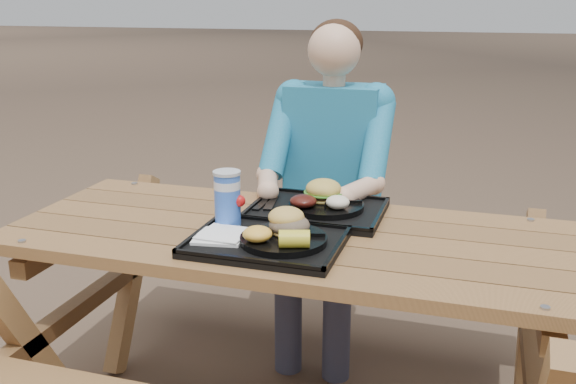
% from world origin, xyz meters
% --- Properties ---
extents(picnic_table, '(1.80, 1.49, 0.75)m').
position_xyz_m(picnic_table, '(0.00, 0.00, 0.38)').
color(picnic_table, '#999999').
rests_on(picnic_table, ground).
extents(tray_near, '(0.45, 0.35, 0.02)m').
position_xyz_m(tray_near, '(-0.02, -0.15, 0.76)').
color(tray_near, black).
rests_on(tray_near, picnic_table).
extents(tray_far, '(0.45, 0.35, 0.02)m').
position_xyz_m(tray_far, '(0.05, 0.19, 0.76)').
color(tray_far, black).
rests_on(tray_far, picnic_table).
extents(plate_near, '(0.26, 0.26, 0.02)m').
position_xyz_m(plate_near, '(0.03, -0.15, 0.78)').
color(plate_near, black).
rests_on(plate_near, tray_near).
extents(plate_far, '(0.26, 0.26, 0.02)m').
position_xyz_m(plate_far, '(0.08, 0.20, 0.78)').
color(plate_far, black).
rests_on(plate_far, tray_far).
extents(napkin_stack, '(0.17, 0.17, 0.02)m').
position_xyz_m(napkin_stack, '(-0.16, -0.17, 0.78)').
color(napkin_stack, white).
rests_on(napkin_stack, tray_near).
extents(soda_cup, '(0.08, 0.08, 0.17)m').
position_xyz_m(soda_cup, '(-0.18, -0.05, 0.85)').
color(soda_cup, blue).
rests_on(soda_cup, tray_near).
extents(condiment_bbq, '(0.05, 0.05, 0.03)m').
position_xyz_m(condiment_bbq, '(-0.03, -0.03, 0.78)').
color(condiment_bbq, '#320805').
rests_on(condiment_bbq, tray_near).
extents(condiment_mustard, '(0.06, 0.06, 0.03)m').
position_xyz_m(condiment_mustard, '(0.03, -0.02, 0.79)').
color(condiment_mustard, '#F2AB1A').
rests_on(condiment_mustard, tray_near).
extents(sandwich, '(0.12, 0.12, 0.12)m').
position_xyz_m(sandwich, '(0.04, -0.12, 0.85)').
color(sandwich, '#E1B04F').
rests_on(sandwich, plate_near).
extents(mac_cheese, '(0.09, 0.09, 0.04)m').
position_xyz_m(mac_cheese, '(-0.03, -0.21, 0.81)').
color(mac_cheese, yellow).
rests_on(mac_cheese, plate_near).
extents(corn_cob, '(0.11, 0.11, 0.05)m').
position_xyz_m(corn_cob, '(0.09, -0.23, 0.82)').
color(corn_cob, yellow).
rests_on(corn_cob, plate_near).
extents(cutlery_far, '(0.06, 0.18, 0.01)m').
position_xyz_m(cutlery_far, '(-0.12, 0.20, 0.77)').
color(cutlery_far, black).
rests_on(cutlery_far, tray_far).
extents(burger, '(0.13, 0.13, 0.11)m').
position_xyz_m(burger, '(0.06, 0.23, 0.85)').
color(burger, gold).
rests_on(burger, plate_far).
extents(baked_beans, '(0.09, 0.09, 0.04)m').
position_xyz_m(baked_beans, '(0.01, 0.13, 0.81)').
color(baked_beans, '#46130E').
rests_on(baked_beans, plate_far).
extents(potato_salad, '(0.08, 0.08, 0.04)m').
position_xyz_m(potato_salad, '(0.13, 0.15, 0.81)').
color(potato_salad, white).
rests_on(potato_salad, plate_far).
extents(diner, '(0.48, 0.84, 1.28)m').
position_xyz_m(diner, '(-0.02, 0.68, 0.64)').
color(diner, '#17A28C').
rests_on(diner, ground).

